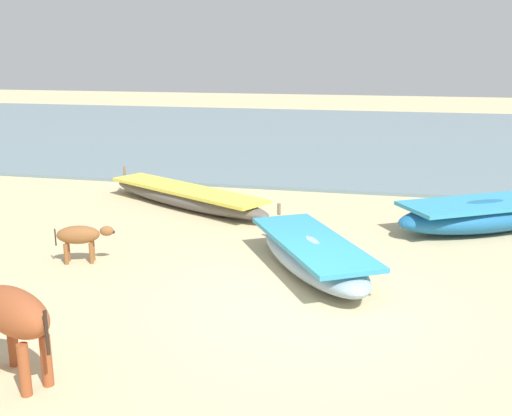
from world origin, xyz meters
name	(u,v)px	position (x,y,z in m)	size (l,w,h in m)	color
ground	(303,306)	(0.00, 0.00, 0.00)	(80.00, 80.00, 0.00)	#CCB789
sea_water	(368,136)	(0.00, 16.69, 0.04)	(60.00, 20.00, 0.08)	slate
fishing_boat_1	(186,196)	(-3.29, 4.66, 0.23)	(4.55, 3.02, 0.61)	#5B5651
fishing_boat_3	(312,254)	(-0.08, 1.35, 0.27)	(2.57, 3.37, 0.70)	#8CA5B7
fishing_boat_4	(484,215)	(2.76, 4.22, 0.31)	(3.69, 2.88, 0.77)	#1E669E
cow_adult_rust	(11,314)	(-2.60, -2.46, 0.72)	(1.46, 0.94, 1.00)	#9E4C28
calf_near_brown	(81,236)	(-3.71, 0.90, 0.44)	(0.92, 0.48, 0.61)	brown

